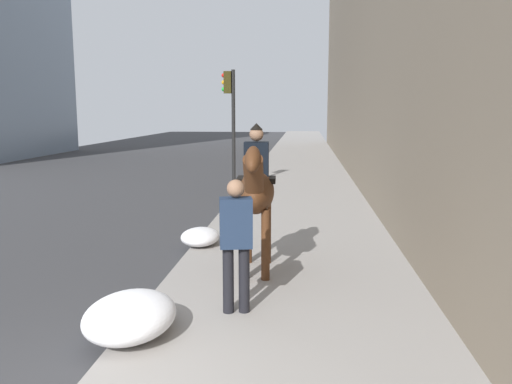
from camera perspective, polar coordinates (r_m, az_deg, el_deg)
mounted_horse_near at (r=8.11m, az=0.00°, el=0.22°), size 2.15×0.62×2.34m
pedestrian_greeting at (r=6.55m, az=-2.19°, el=-4.92°), size 0.33×0.44×1.70m
traffic_light_near_curb at (r=17.26m, az=-2.76°, el=8.81°), size 0.20×0.44×3.94m
snow_pile_near at (r=6.28m, az=-13.51°, el=-12.95°), size 1.33×1.02×0.46m
snow_pile_far at (r=10.04m, az=-6.09°, el=-4.85°), size 0.94×0.72×0.32m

